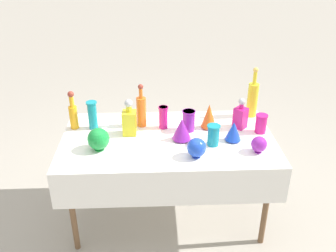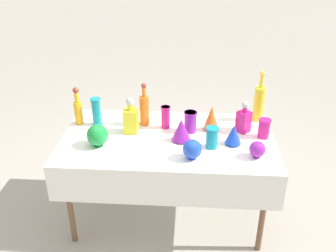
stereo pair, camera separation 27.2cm
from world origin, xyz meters
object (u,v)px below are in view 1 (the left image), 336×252
tall_bottle_0 (253,98)px  round_bowl_1 (259,144)px  tall_bottle_2 (73,113)px  slender_vase_3 (213,134)px  square_decanter_1 (129,120)px  slender_vase_4 (261,123)px  fluted_vase_2 (233,131)px  round_bowl_2 (98,139)px  slender_vase_1 (92,114)px  fluted_vase_0 (209,116)px  tall_bottle_1 (141,110)px  square_decanter_0 (241,116)px  slender_vase_2 (189,120)px  fluted_vase_1 (182,129)px  round_bowl_0 (197,148)px  slender_vase_0 (163,117)px

tall_bottle_0 → round_bowl_1: tall_bottle_0 is taller
tall_bottle_2 → slender_vase_3: 1.12m
square_decanter_1 → slender_vase_4: square_decanter_1 is taller
fluted_vase_2 → slender_vase_4: bearing=26.7°
round_bowl_1 → round_bowl_2: 1.15m
tall_bottle_2 → round_bowl_1: 1.45m
slender_vase_1 → fluted_vase_2: bearing=-12.9°
fluted_vase_2 → round_bowl_1: fluted_vase_2 is taller
tall_bottle_2 → fluted_vase_0: 1.08m
tall_bottle_1 → square_decanter_0: 0.79m
tall_bottle_1 → round_bowl_1: size_ratio=2.93×
slender_vase_1 → slender_vase_2: bearing=-5.2°
square_decanter_1 → square_decanter_0: bearing=4.2°
round_bowl_2 → fluted_vase_1: bearing=10.8°
slender_vase_4 → square_decanter_0: bearing=149.9°
round_bowl_0 → round_bowl_1: (0.45, 0.04, -0.01)m
round_bowl_1 → slender_vase_4: bearing=72.7°
slender_vase_4 → tall_bottle_2: bearing=174.7°
tall_bottle_0 → slender_vase_1: size_ratio=1.88×
tall_bottle_1 → slender_vase_0: bearing=-15.9°
tall_bottle_2 → round_bowl_1: size_ratio=2.61×
tall_bottle_2 → slender_vase_4: bearing=-5.3°
square_decanter_0 → round_bowl_0: bearing=-133.3°
tall_bottle_1 → round_bowl_1: 0.96m
fluted_vase_1 → round_bowl_0: (0.09, -0.25, -0.02)m
fluted_vase_0 → tall_bottle_1: bearing=173.1°
square_decanter_1 → round_bowl_0: (0.48, -0.36, -0.04)m
fluted_vase_2 → round_bowl_0: fluted_vase_2 is taller
tall_bottle_0 → fluted_vase_2: 0.49m
square_decanter_1 → round_bowl_2: size_ratio=1.74×
round_bowl_1 → square_decanter_0: bearing=98.2°
round_bowl_0 → fluted_vase_0: bearing=71.3°
slender_vase_0 → slender_vase_2: (0.20, -0.05, -0.01)m
square_decanter_1 → fluted_vase_1: (0.40, -0.11, -0.02)m
square_decanter_0 → round_bowl_1: size_ratio=2.10×
slender_vase_0 → slender_vase_2: bearing=-14.6°
slender_vase_2 → slender_vase_4: size_ratio=1.12×
slender_vase_3 → tall_bottle_0: bearing=49.9°
round_bowl_2 → slender_vase_2: bearing=21.4°
square_decanter_0 → round_bowl_2: bearing=-165.0°
square_decanter_0 → slender_vase_4: (0.15, -0.08, -0.02)m
fluted_vase_0 → fluted_vase_2: (0.16, -0.21, -0.02)m
tall_bottle_0 → tall_bottle_1: 0.94m
tall_bottle_0 → slender_vase_2: 0.61m
tall_bottle_2 → fluted_vase_0: bearing=-2.3°
square_decanter_1 → fluted_vase_0: bearing=6.7°
tall_bottle_2 → fluted_vase_2: bearing=-11.8°
slender_vase_3 → slender_vase_4: slender_vase_3 is taller
square_decanter_0 → round_bowl_0: (-0.40, -0.42, -0.03)m
square_decanter_0 → round_bowl_0: 0.58m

